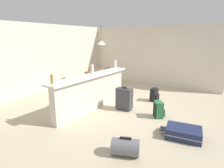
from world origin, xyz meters
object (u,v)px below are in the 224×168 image
at_px(dining_table, 101,73).
at_px(bottle_clear, 115,64).
at_px(bottle_amber, 52,79).
at_px(duffel_bag_grey, 125,147).
at_px(backpack_black, 154,95).
at_px(dining_chair_near_partition, 110,79).
at_px(backpack_green, 159,110).
at_px(bottle_white, 92,70).
at_px(suitcase_flat_navy, 183,133).
at_px(suitcase_upright_charcoal, 124,98).
at_px(pendant_lamp, 101,43).

bearing_deg(dining_table, bottle_clear, -117.88).
distance_m(bottle_amber, dining_table, 3.25).
xyz_separation_m(duffel_bag_grey, backpack_black, (2.98, 0.64, 0.05)).
xyz_separation_m(bottle_clear, dining_chair_near_partition, (0.42, 0.51, -0.63)).
relative_size(dining_table, duffel_bag_grey, 1.96).
distance_m(bottle_clear, duffel_bag_grey, 3.39).
bearing_deg(backpack_green, dining_table, 65.30).
relative_size(bottle_white, backpack_black, 0.67).
distance_m(dining_table, suitcase_flat_navy, 4.16).
relative_size(suitcase_flat_navy, suitcase_upright_charcoal, 1.30).
height_order(bottle_white, bottle_clear, bottle_clear).
bearing_deg(backpack_green, bottle_white, 106.09).
distance_m(duffel_bag_grey, backpack_black, 3.05).
distance_m(bottle_clear, suitcase_flat_navy, 3.16).
bearing_deg(dining_chair_near_partition, bottle_amber, -171.00).
height_order(bottle_amber, bottle_clear, bottle_clear).
bearing_deg(pendant_lamp, duffel_bag_grey, -137.57).
height_order(bottle_clear, suitcase_flat_navy, bottle_clear).
relative_size(bottle_amber, dining_chair_near_partition, 0.22).
distance_m(bottle_amber, backpack_black, 3.31).
relative_size(pendant_lamp, duffel_bag_grey, 1.42).
bearing_deg(suitcase_flat_navy, suitcase_upright_charcoal, 70.17).
relative_size(pendant_lamp, backpack_black, 1.89).
height_order(bottle_amber, suitcase_flat_navy, bottle_amber).
xyz_separation_m(dining_chair_near_partition, suitcase_upright_charcoal, (-1.24, -1.34, -0.19)).
distance_m(bottle_white, dining_table, 2.17).
bearing_deg(dining_table, suitcase_upright_charcoal, -126.25).
distance_m(duffel_bag_grey, suitcase_upright_charcoal, 2.11).
distance_m(suitcase_upright_charcoal, backpack_green, 1.01).
distance_m(bottle_amber, bottle_clear, 2.54).
relative_size(backpack_black, backpack_green, 1.00).
xyz_separation_m(dining_table, duffel_bag_grey, (-3.15, -2.92, -0.50)).
xyz_separation_m(bottle_amber, bottle_clear, (2.54, -0.04, 0.05)).
xyz_separation_m(pendant_lamp, duffel_bag_grey, (-3.22, -2.94, -1.67)).
xyz_separation_m(dining_table, pendant_lamp, (0.07, 0.03, 1.17)).
bearing_deg(bottle_amber, pendant_lamp, 17.55).
bearing_deg(duffel_bag_grey, backpack_green, 2.46).
bearing_deg(backpack_black, dining_table, 85.86).
distance_m(dining_chair_near_partition, backpack_black, 1.80).
distance_m(dining_chair_near_partition, suitcase_flat_navy, 3.66).
height_order(bottle_clear, backpack_black, bottle_clear).
bearing_deg(dining_table, backpack_green, -114.70).
xyz_separation_m(bottle_clear, backpack_green, (-0.77, -1.83, -0.95)).
xyz_separation_m(pendant_lamp, backpack_black, (-0.24, -2.30, -1.62)).
bearing_deg(pendant_lamp, dining_table, -158.89).
distance_m(backpack_black, backpack_green, 1.27).
xyz_separation_m(pendant_lamp, backpack_green, (-1.38, -2.86, -1.62)).
relative_size(dining_chair_near_partition, pendant_lamp, 1.17).
bearing_deg(bottle_amber, dining_table, 17.46).
height_order(bottle_clear, duffel_bag_grey, bottle_clear).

